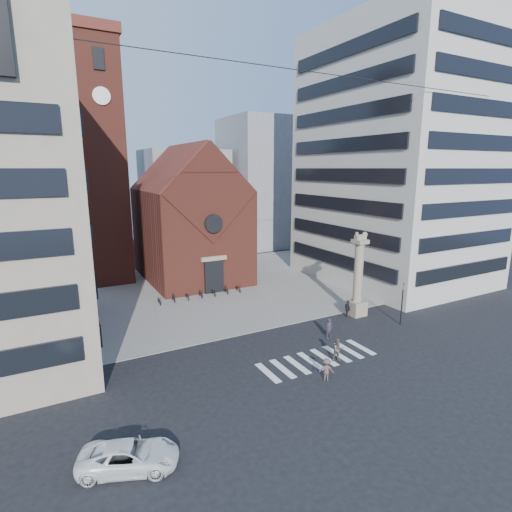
% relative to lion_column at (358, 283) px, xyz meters
% --- Properties ---
extents(ground, '(120.00, 120.00, 0.00)m').
position_rel_lion_column_xyz_m(ground, '(-10.01, -3.00, -3.46)').
color(ground, black).
rests_on(ground, ground).
extents(piazza, '(46.00, 30.00, 0.05)m').
position_rel_lion_column_xyz_m(piazza, '(-10.01, 16.00, -3.43)').
color(piazza, gray).
rests_on(piazza, ground).
extents(zebra_crossing, '(10.20, 3.20, 0.01)m').
position_rel_lion_column_xyz_m(zebra_crossing, '(-9.46, -6.00, -3.45)').
color(zebra_crossing, white).
rests_on(zebra_crossing, ground).
extents(church, '(12.00, 16.65, 18.00)m').
position_rel_lion_column_xyz_m(church, '(-10.01, 22.04, 4.53)').
color(church, maroon).
rests_on(church, ground).
extents(campanile, '(5.50, 5.50, 31.20)m').
position_rel_lion_column_xyz_m(campanile, '(-20.01, 25.00, 12.28)').
color(campanile, maroon).
rests_on(campanile, ground).
extents(building_right, '(18.00, 22.00, 32.00)m').
position_rel_lion_column_xyz_m(building_right, '(13.99, 9.00, 12.54)').
color(building_right, '#B0ABA0').
rests_on(building_right, ground).
extents(bg_block_left, '(16.00, 14.00, 22.00)m').
position_rel_lion_column_xyz_m(bg_block_left, '(-30.01, 37.00, 7.54)').
color(bg_block_left, gray).
rests_on(bg_block_left, ground).
extents(bg_block_mid, '(14.00, 12.00, 18.00)m').
position_rel_lion_column_xyz_m(bg_block_mid, '(-4.01, 42.00, 5.54)').
color(bg_block_mid, gray).
rests_on(bg_block_mid, ground).
extents(bg_block_right, '(16.00, 14.00, 24.00)m').
position_rel_lion_column_xyz_m(bg_block_right, '(11.99, 39.00, 8.54)').
color(bg_block_right, gray).
rests_on(bg_block_right, ground).
extents(lion_column, '(1.63, 1.60, 8.68)m').
position_rel_lion_column_xyz_m(lion_column, '(0.00, 0.00, 0.00)').
color(lion_column, gray).
rests_on(lion_column, ground).
extents(traffic_light, '(0.13, 0.16, 4.30)m').
position_rel_lion_column_xyz_m(traffic_light, '(1.99, -4.00, -1.17)').
color(traffic_light, black).
rests_on(traffic_light, ground).
extents(white_car, '(5.43, 3.93, 1.37)m').
position_rel_lion_column_xyz_m(white_car, '(-24.94, -11.01, -2.77)').
color(white_car, white).
rests_on(white_car, ground).
extents(pedestrian_0, '(0.68, 0.47, 1.81)m').
position_rel_lion_column_xyz_m(pedestrian_0, '(-6.07, -3.21, -2.55)').
color(pedestrian_0, '#2C2737').
rests_on(pedestrian_0, ground).
extents(pedestrian_1, '(1.01, 0.85, 1.86)m').
position_rel_lion_column_xyz_m(pedestrian_1, '(-8.23, -6.98, -2.53)').
color(pedestrian_1, '#5A5148').
rests_on(pedestrian_1, ground).
extents(pedestrian_2, '(0.65, 1.10, 1.76)m').
position_rel_lion_column_xyz_m(pedestrian_2, '(-1.18, 0.00, -2.57)').
color(pedestrian_2, '#29272F').
rests_on(pedestrian_2, ground).
extents(pedestrian_3, '(1.22, 1.12, 1.65)m').
position_rel_lion_column_xyz_m(pedestrian_3, '(-10.86, -8.87, -2.63)').
color(pedestrian_3, brown).
rests_on(pedestrian_3, ground).
extents(scooter_0, '(0.68, 1.67, 0.86)m').
position_rel_lion_column_xyz_m(scooter_0, '(-17.01, 12.87, -2.98)').
color(scooter_0, black).
rests_on(scooter_0, piazza).
extents(scooter_1, '(0.55, 1.61, 0.95)m').
position_rel_lion_column_xyz_m(scooter_1, '(-15.38, 12.87, -2.93)').
color(scooter_1, black).
rests_on(scooter_1, piazza).
extents(scooter_2, '(0.68, 1.67, 0.86)m').
position_rel_lion_column_xyz_m(scooter_2, '(-13.76, 12.87, -2.98)').
color(scooter_2, black).
rests_on(scooter_2, piazza).
extents(scooter_3, '(0.55, 1.61, 0.95)m').
position_rel_lion_column_xyz_m(scooter_3, '(-12.13, 12.87, -2.93)').
color(scooter_3, black).
rests_on(scooter_3, piazza).
extents(scooter_4, '(0.68, 1.67, 0.86)m').
position_rel_lion_column_xyz_m(scooter_4, '(-10.50, 12.87, -2.98)').
color(scooter_4, black).
rests_on(scooter_4, piazza).
extents(scooter_5, '(0.55, 1.61, 0.95)m').
position_rel_lion_column_xyz_m(scooter_5, '(-8.88, 12.87, -2.93)').
color(scooter_5, black).
rests_on(scooter_5, piazza).
extents(scooter_6, '(0.68, 1.67, 0.86)m').
position_rel_lion_column_xyz_m(scooter_6, '(-7.25, 12.87, -2.98)').
color(scooter_6, black).
rests_on(scooter_6, piazza).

